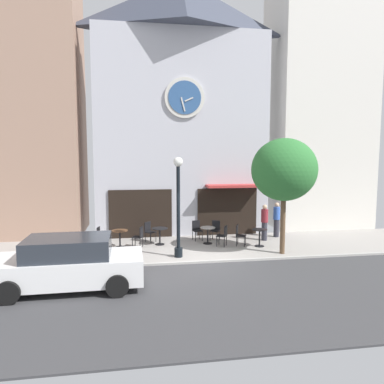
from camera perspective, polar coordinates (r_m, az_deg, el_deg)
The scene contains 20 objects.
ground_plane at distance 12.75m, azimuth 2.86°, elevation -12.28°, with size 29.22×10.71×0.13m.
clock_building at distance 18.53m, azimuth -1.65°, elevation 13.63°, with size 8.50×3.30×12.45m.
neighbor_building_left at distance 20.30m, azimuth -27.38°, elevation 15.58°, with size 6.96×3.71×15.16m.
neighbor_building_right at distance 21.57m, azimuth 19.28°, elevation 12.29°, with size 5.22×3.47×12.92m.
street_lamp at distance 13.83m, azimuth -2.18°, elevation -2.36°, with size 0.36×0.36×3.87m.
street_tree at distance 14.63m, azimuth 14.38°, elevation 3.39°, with size 2.60×2.34×4.61m.
cafe_table_center_right at distance 15.78m, azimuth -11.33°, elevation -6.75°, with size 0.69×0.69×0.75m.
cafe_table_near_door at distance 16.01m, azimuth -5.12°, elevation -6.48°, with size 0.69×0.69×0.75m.
cafe_table_near_curb at distance 16.13m, azimuth 2.51°, elevation -6.40°, with size 0.67×0.67×0.74m.
cafe_table_center_left at distance 15.92m, azimuth 10.63°, elevation -6.66°, with size 0.65×0.65×0.76m.
cafe_chair_corner at distance 15.64m, azimuth -8.33°, elevation -6.79°, with size 0.51×0.51×0.90m.
cafe_chair_curbside at distance 16.62m, azimuth -6.79°, elevation -6.01°, with size 0.57×0.57×0.90m.
cafe_chair_right_end at distance 15.92m, azimuth 7.48°, elevation -6.55°, with size 0.53×0.53×0.90m.
cafe_chair_under_awning at distance 16.83m, azimuth 0.76°, elevation -5.81°, with size 0.48×0.48×0.90m.
cafe_chair_outer at distance 15.76m, azimuth 5.00°, elevation -6.65°, with size 0.55×0.55×0.90m.
cafe_chair_facing_wall at distance 15.88m, azimuth -14.23°, elevation -6.72°, with size 0.47×0.47×0.90m.
cafe_chair_facing_street at distance 16.86m, azimuth 3.72°, elevation -5.81°, with size 0.55×0.55×0.90m.
pedestrian_blue at distance 17.85m, azimuth 13.22°, elevation -4.20°, with size 0.39×0.39×1.67m.
pedestrian_maroon at distance 17.02m, azimuth 11.39°, elevation -4.65°, with size 0.43×0.43×1.67m.
parked_car_white at distance 11.43m, azimuth -18.88°, elevation -10.65°, with size 4.33×2.07×1.55m.
Camera 1 is at (-2.52, -12.63, 3.97)m, focal length 33.73 mm.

